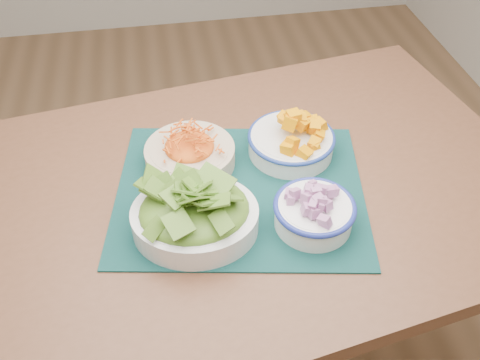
# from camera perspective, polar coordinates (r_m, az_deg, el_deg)

# --- Properties ---
(ground) EXTENTS (4.00, 4.00, 0.00)m
(ground) POSITION_cam_1_polar(r_m,az_deg,el_deg) (1.85, -10.13, -13.55)
(ground) COLOR #966D48
(ground) RESTS_ON ground
(table) EXTENTS (1.33, 1.00, 0.75)m
(table) POSITION_cam_1_polar(r_m,az_deg,el_deg) (1.19, 0.88, -3.79)
(table) COLOR brown
(table) RESTS_ON ground
(placemat) EXTENTS (0.58, 0.50, 0.00)m
(placemat) POSITION_cam_1_polar(r_m,az_deg,el_deg) (1.11, -0.00, -1.21)
(placemat) COLOR black
(placemat) RESTS_ON table
(carrot_bowl) EXTENTS (0.24, 0.24, 0.07)m
(carrot_bowl) POSITION_cam_1_polar(r_m,az_deg,el_deg) (1.15, -5.39, 3.10)
(carrot_bowl) COLOR beige
(carrot_bowl) RESTS_ON placemat
(squash_bowl) EXTENTS (0.22, 0.22, 0.09)m
(squash_bowl) POSITION_cam_1_polar(r_m,az_deg,el_deg) (1.18, 5.51, 4.61)
(squash_bowl) COLOR white
(squash_bowl) RESTS_ON placemat
(lettuce_bowl) EXTENTS (0.27, 0.23, 0.10)m
(lettuce_bowl) POSITION_cam_1_polar(r_m,az_deg,el_deg) (1.00, -4.88, -3.37)
(lettuce_bowl) COLOR white
(lettuce_bowl) RESTS_ON placemat
(onion_bowl) EXTENTS (0.19, 0.19, 0.08)m
(onion_bowl) POSITION_cam_1_polar(r_m,az_deg,el_deg) (1.02, 7.95, -3.10)
(onion_bowl) COLOR white
(onion_bowl) RESTS_ON placemat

